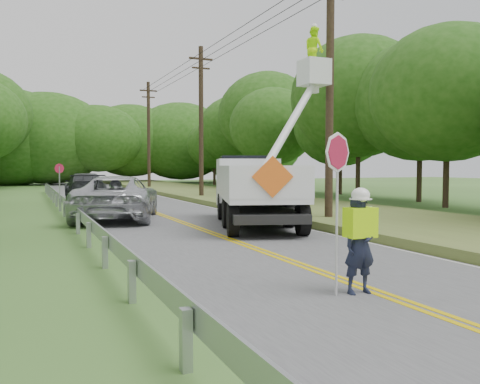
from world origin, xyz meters
name	(u,v)px	position (x,y,z in m)	size (l,w,h in m)	color
ground	(373,292)	(0.00, 0.00, 0.00)	(140.00, 140.00, 0.00)	#3A5F25
road	(167,217)	(0.00, 14.00, 0.01)	(7.20, 96.00, 0.03)	#4C4B4E
guardrail	(68,206)	(-4.02, 14.91, 0.55)	(0.18, 48.00, 0.77)	#9FA1A7
utility_poles	(244,108)	(5.00, 17.02, 5.27)	(1.60, 43.30, 10.00)	black
tall_grass_verge	(308,208)	(7.10, 14.00, 0.15)	(7.00, 96.00, 0.30)	#55632F
treeline_right	(333,112)	(15.70, 24.72, 6.27)	(11.37, 53.08, 11.42)	#332319
treeline_horizon	(79,139)	(0.42, 56.10, 5.50)	(57.72, 14.05, 11.36)	#1D4B10
flagger	(359,237)	(-0.34, -0.05, 1.02)	(1.09, 0.42, 2.81)	#191E33
bucket_truck	(256,181)	(2.68, 10.61, 1.65)	(4.87, 8.06, 7.37)	black
suv_silver	(118,198)	(-2.13, 13.95, 0.93)	(3.01, 6.53, 1.81)	#B7B9BF
suv_darkgrey	(85,186)	(-2.02, 27.31, 0.89)	(2.45, 6.02, 1.75)	#323639
stop_sign_permanent	(59,180)	(-4.06, 19.67, 1.56)	(0.48, 0.19, 2.37)	#9FA1A7
yard_sign	(368,213)	(5.46, 7.22, 0.58)	(0.52, 0.25, 0.80)	white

